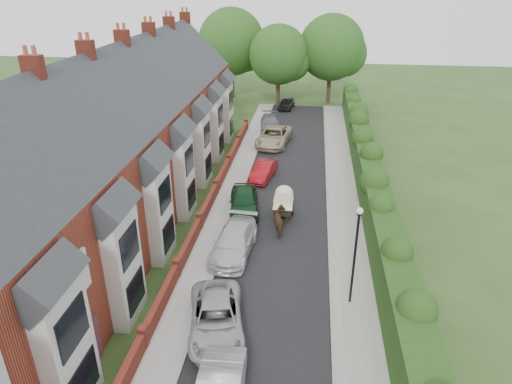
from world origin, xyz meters
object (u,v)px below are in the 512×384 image
car_red (263,171)px  car_grey (270,123)px  car_beige (274,136)px  horse (281,222)px  car_white (234,242)px  car_black (286,103)px  car_silver_b (216,318)px  horse_cart (283,201)px  car_green (244,201)px  lamppost (356,245)px

car_red → car_grey: size_ratio=0.82×
car_beige → horse: car_beige is taller
car_white → car_grey: car_white is taller
car_grey → car_black: bearing=75.3°
car_silver_b → car_red: car_silver_b is taller
car_silver_b → horse_cart: size_ratio=1.77×
car_green → car_beige: car_beige is taller
car_red → horse: size_ratio=2.09×
car_white → horse: (2.44, 2.53, 0.05)m
car_grey → horse: 20.50m
car_white → horse_cart: horse_cart is taller
car_beige → car_grey: 4.53m
car_black → horse_cart: size_ratio=1.33×
car_beige → car_silver_b: bearing=-83.1°
car_silver_b → car_beige: size_ratio=0.89×
car_grey → horse_cart: horse_cart is taller
car_black → lamppost: bearing=-73.3°
car_beige → car_green: bearing=-85.7°
lamppost → horse: size_ratio=2.79×
car_grey → horse: size_ratio=2.55×
car_green → car_beige: (0.80, 13.43, 0.01)m
car_grey → horse: horse is taller
car_red → car_black: car_black is taller
car_silver_b → horse: 9.02m
lamppost → car_red: bearing=111.9°
car_silver_b → car_white: size_ratio=0.99×
car_white → car_black: bearing=92.4°
car_beige → car_white: bearing=-84.2°
car_grey → car_green: bearing=-96.9°
horse_cart → car_grey: bearing=98.2°
car_white → car_grey: (-0.19, 22.87, -0.05)m
horse_cart → car_black: bearing=93.3°
car_red → car_silver_b: bearing=-80.6°
lamppost → car_silver_b: bearing=-156.3°
horse_cart → lamppost: bearing=-65.2°
lamppost → car_silver_b: 6.98m
car_green → car_red: size_ratio=1.18×
car_red → horse_cart: (1.95, -6.05, 0.53)m
lamppost → car_red: 15.54m
car_green → car_black: car_green is taller
car_beige → horse_cart: bearing=-74.8°
car_red → car_black: (0.44, 20.40, 0.00)m
car_beige → lamppost: bearing=-68.1°
car_silver_b → car_beige: bearing=77.1°
car_beige → horse_cart: 14.01m
car_beige → car_red: bearing=-83.2°
car_beige → horse: (1.83, -15.87, -0.00)m
car_silver_b → horse_cart: 10.98m
lamppost → car_black: bearing=98.7°
car_grey → horse_cart: bearing=-88.7°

